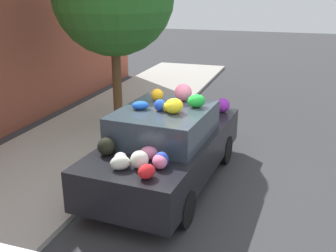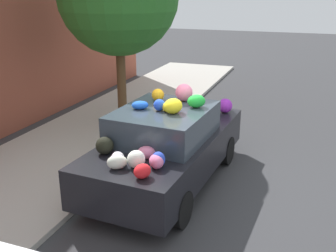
{
  "view_description": "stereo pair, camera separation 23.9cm",
  "coord_description": "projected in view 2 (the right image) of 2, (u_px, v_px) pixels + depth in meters",
  "views": [
    {
      "loc": [
        -6.58,
        -2.12,
        3.58
      ],
      "look_at": [
        0.0,
        0.03,
        1.16
      ],
      "focal_mm": 42.0,
      "sensor_mm": 36.0,
      "label": 1
    },
    {
      "loc": [
        -6.5,
        -2.35,
        3.58
      ],
      "look_at": [
        0.0,
        0.03,
        1.16
      ],
      "focal_mm": 42.0,
      "sensor_mm": 36.0,
      "label": 2
    }
  ],
  "objects": [
    {
      "name": "ground_plane",
      "position": [
        169.0,
        182.0,
        7.71
      ],
      "size": [
        60.0,
        60.0,
        0.0
      ],
      "primitive_type": "plane",
      "color": "#38383A"
    },
    {
      "name": "sidewalk_curb",
      "position": [
        53.0,
        160.0,
        8.57
      ],
      "size": [
        24.0,
        3.2,
        0.1
      ],
      "color": "#B2ADA3",
      "rests_on": "ground"
    },
    {
      "name": "fire_hydrant",
      "position": [
        115.0,
        133.0,
        9.02
      ],
      "size": [
        0.2,
        0.2,
        0.7
      ],
      "color": "#B2B2B7",
      "rests_on": "sidewalk_curb"
    },
    {
      "name": "art_car",
      "position": [
        167.0,
        145.0,
        7.42
      ],
      "size": [
        4.32,
        2.03,
        1.87
      ],
      "rotation": [
        0.0,
        0.0,
        -0.07
      ],
      "color": "black",
      "rests_on": "ground"
    }
  ]
}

